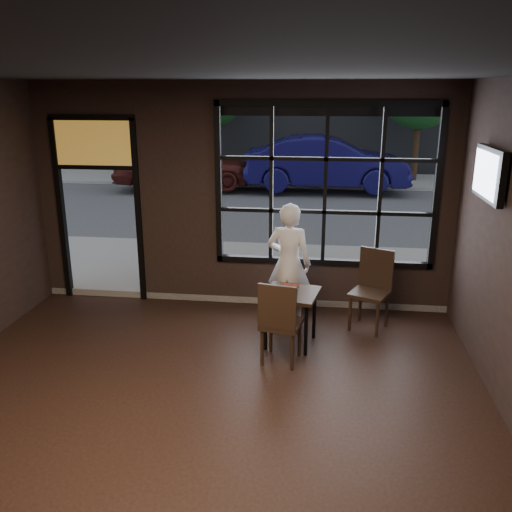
# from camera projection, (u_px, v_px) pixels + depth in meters

# --- Properties ---
(floor) EXTENTS (6.00, 7.00, 0.02)m
(floor) POSITION_uv_depth(u_px,v_px,m) (181.00, 450.00, 4.83)
(floor) COLOR black
(floor) RESTS_ON ground
(ceiling) EXTENTS (6.00, 7.00, 0.02)m
(ceiling) POSITION_uv_depth(u_px,v_px,m) (162.00, 69.00, 3.89)
(ceiling) COLOR black
(ceiling) RESTS_ON ground
(window_frame) EXTENTS (3.06, 0.12, 2.28)m
(window_frame) POSITION_uv_depth(u_px,v_px,m) (325.00, 186.00, 7.48)
(window_frame) COLOR black
(window_frame) RESTS_ON ground
(stained_transom) EXTENTS (1.20, 0.06, 0.70)m
(stained_transom) POSITION_uv_depth(u_px,v_px,m) (94.00, 143.00, 7.71)
(stained_transom) COLOR orange
(stained_transom) RESTS_ON ground
(street_asphalt) EXTENTS (60.00, 41.00, 0.04)m
(street_asphalt) POSITION_uv_depth(u_px,v_px,m) (302.00, 153.00, 27.59)
(street_asphalt) COLOR #545456
(street_asphalt) RESTS_ON ground
(cafe_table) EXTENTS (0.75, 0.75, 0.70)m
(cafe_table) POSITION_uv_depth(u_px,v_px,m) (291.00, 318.00, 6.74)
(cafe_table) COLOR black
(cafe_table) RESTS_ON floor
(chair_near) EXTENTS (0.51, 0.51, 1.02)m
(chair_near) POSITION_uv_depth(u_px,v_px,m) (281.00, 321.00, 6.27)
(chair_near) COLOR black
(chair_near) RESTS_ON floor
(chair_window) EXTENTS (0.61, 0.61, 1.07)m
(chair_window) POSITION_uv_depth(u_px,v_px,m) (370.00, 291.00, 7.12)
(chair_window) COLOR black
(chair_window) RESTS_ON floor
(man) EXTENTS (0.66, 0.49, 1.66)m
(man) POSITION_uv_depth(u_px,v_px,m) (289.00, 263.00, 7.30)
(man) COLOR white
(man) RESTS_ON floor
(hotdog) EXTENTS (0.21, 0.12, 0.06)m
(hotdog) POSITION_uv_depth(u_px,v_px,m) (291.00, 287.00, 6.73)
(hotdog) COLOR tan
(hotdog) RESTS_ON cafe_table
(cup) EXTENTS (0.15, 0.15, 0.10)m
(cup) POSITION_uv_depth(u_px,v_px,m) (280.00, 292.00, 6.51)
(cup) COLOR silver
(cup) RESTS_ON cafe_table
(tv) EXTENTS (0.11, 0.96, 0.56)m
(tv) POSITION_uv_depth(u_px,v_px,m) (490.00, 174.00, 5.76)
(tv) COLOR black
(tv) RESTS_ON wall_right
(navy_car) EXTENTS (5.04, 1.91, 1.64)m
(navy_car) POSITION_uv_depth(u_px,v_px,m) (326.00, 163.00, 16.62)
(navy_car) COLOR #0E0C41
(navy_car) RESTS_ON street_asphalt
(maroon_car) EXTENTS (4.52, 2.34, 1.47)m
(maroon_car) POSITION_uv_depth(u_px,v_px,m) (184.00, 164.00, 17.00)
(maroon_car) COLOR #4A1915
(maroon_car) RESTS_ON street_asphalt
(tree_left) EXTENTS (2.50, 2.50, 4.27)m
(tree_left) POSITION_uv_depth(u_px,v_px,m) (209.00, 92.00, 18.75)
(tree_left) COLOR #332114
(tree_left) RESTS_ON street_asphalt
(tree_right) EXTENTS (2.54, 2.54, 4.33)m
(tree_right) POSITION_uv_depth(u_px,v_px,m) (421.00, 90.00, 17.77)
(tree_right) COLOR #332114
(tree_right) RESTS_ON street_asphalt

